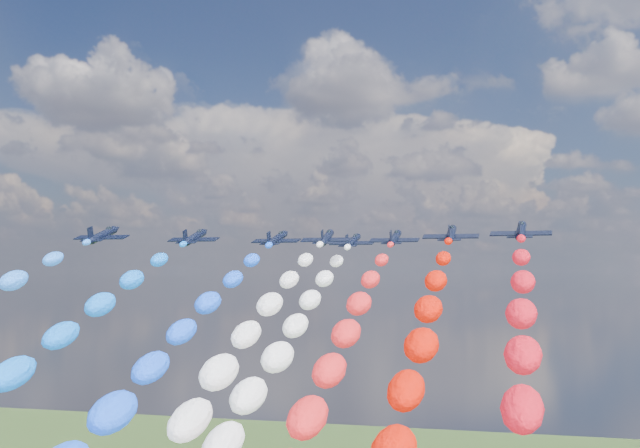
% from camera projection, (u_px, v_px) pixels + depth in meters
% --- Properties ---
extents(jet_0, '(9.34, 12.46, 5.66)m').
position_uv_depth(jet_0, '(103.00, 235.00, 128.52)').
color(jet_0, black).
extents(jet_1, '(8.98, 12.20, 5.66)m').
position_uv_depth(jet_1, '(195.00, 237.00, 137.57)').
color(jet_1, black).
extents(jet_2, '(9.41, 12.51, 5.66)m').
position_uv_depth(jet_2, '(277.00, 239.00, 143.47)').
color(jet_2, black).
extents(jet_3, '(9.52, 12.58, 5.66)m').
position_uv_depth(jet_3, '(327.00, 238.00, 138.70)').
color(jet_3, black).
extents(jet_4, '(9.43, 12.52, 5.66)m').
position_uv_depth(jet_4, '(353.00, 241.00, 154.70)').
color(jet_4, black).
extents(trail_4, '(5.80, 124.38, 54.62)m').
position_uv_depth(trail_4, '(239.00, 441.00, 91.16)').
color(trail_4, white).
extents(jet_5, '(8.85, 12.10, 5.66)m').
position_uv_depth(jet_5, '(395.00, 238.00, 140.43)').
color(jet_5, black).
extents(jet_6, '(8.95, 12.18, 5.66)m').
position_uv_depth(jet_6, '(451.00, 234.00, 125.01)').
color(jet_6, black).
extents(jet_7, '(9.42, 12.52, 5.66)m').
position_uv_depth(jet_7, '(521.00, 231.00, 115.03)').
color(jet_7, black).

